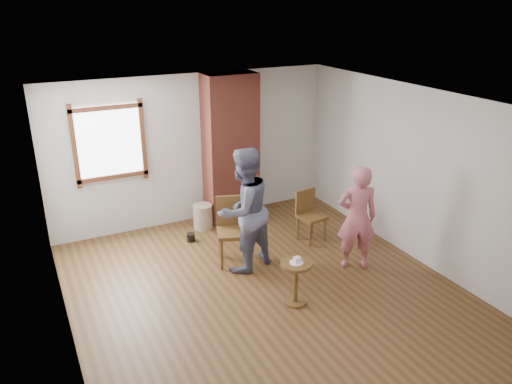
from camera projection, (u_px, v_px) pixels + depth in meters
ground at (266, 292)px, 6.82m from camera, size 5.50×5.50×0.00m
room_shell at (242, 155)px, 6.64m from camera, size 5.04×5.52×2.62m
brick_chimney at (231, 149)px, 8.67m from camera, size 0.90×0.50×2.60m
stoneware_crock at (203, 216)px, 8.64m from camera, size 0.44×0.44×0.43m
dark_pot at (191, 237)px, 8.22m from camera, size 0.18×0.18×0.14m
dining_chair_left at (233, 226)px, 7.46m from camera, size 0.60×0.60×1.01m
dining_chair_right at (309, 212)px, 8.16m from camera, size 0.45×0.45×0.85m
side_table at (296, 276)px, 6.44m from camera, size 0.40×0.40×0.60m
cake_plate at (296, 263)px, 6.36m from camera, size 0.18×0.18×0.01m
cake_slice at (297, 260)px, 6.36m from camera, size 0.08×0.07×0.06m
man at (244, 210)px, 7.12m from camera, size 1.08×0.95×1.85m
person_pink at (357, 218)px, 7.20m from camera, size 0.68×0.59×1.58m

